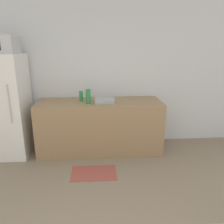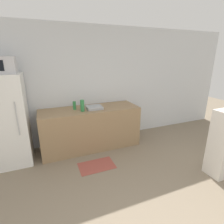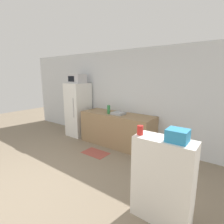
{
  "view_description": "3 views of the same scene",
  "coord_description": "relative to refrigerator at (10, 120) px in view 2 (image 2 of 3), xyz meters",
  "views": [
    {
      "loc": [
        0.02,
        -0.92,
        1.76
      ],
      "look_at": [
        0.23,
        1.9,
        0.93
      ],
      "focal_mm": 35.0,
      "sensor_mm": 36.0,
      "label": 1
    },
    {
      "loc": [
        -0.83,
        -0.8,
        1.94
      ],
      "look_at": [
        0.25,
        1.85,
        1.03
      ],
      "focal_mm": 28.0,
      "sensor_mm": 36.0,
      "label": 2
    },
    {
      "loc": [
        2.72,
        -1.13,
        1.91
      ],
      "look_at": [
        0.52,
        1.84,
        1.13
      ],
      "focal_mm": 28.0,
      "sensor_mm": 36.0,
      "label": 3
    }
  ],
  "objects": [
    {
      "name": "wall_back",
      "position": [
        1.42,
        0.41,
        0.46
      ],
      "size": [
        8.0,
        0.06,
        2.6
      ],
      "primitive_type": "cube",
      "color": "silver",
      "rests_on": "ground_plane"
    },
    {
      "name": "refrigerator",
      "position": [
        0.0,
        0.0,
        0.0
      ],
      "size": [
        0.59,
        0.7,
        1.67
      ],
      "color": "white",
      "rests_on": "ground_plane"
    },
    {
      "name": "microwave",
      "position": [
        -0.0,
        -0.0,
        0.97
      ],
      "size": [
        0.48,
        0.41,
        0.28
      ],
      "color": "#BCBCC1",
      "rests_on": "refrigerator"
    },
    {
      "name": "counter",
      "position": [
        1.5,
        0.02,
        -0.39
      ],
      "size": [
        2.09,
        0.71,
        0.89
      ],
      "primitive_type": "cube",
      "color": "#937551",
      "rests_on": "ground_plane"
    },
    {
      "name": "sink_basin",
      "position": [
        1.58,
        -0.03,
        0.08
      ],
      "size": [
        0.32,
        0.3,
        0.06
      ],
      "primitive_type": "cube",
      "color": "#9EA3A8",
      "rests_on": "counter"
    },
    {
      "name": "bottle_tall",
      "position": [
        1.31,
        -0.11,
        0.17
      ],
      "size": [
        0.08,
        0.08,
        0.23
      ],
      "primitive_type": "cylinder",
      "color": "#2D7F42",
      "rests_on": "counter"
    },
    {
      "name": "bottle_short",
      "position": [
        1.18,
        0.07,
        0.14
      ],
      "size": [
        0.06,
        0.06,
        0.17
      ],
      "primitive_type": "cylinder",
      "color": "#2D7F42",
      "rests_on": "counter"
    },
    {
      "name": "kitchen_rug",
      "position": [
        1.38,
        -0.76,
        -0.83
      ],
      "size": [
        0.66,
        0.42,
        0.01
      ],
      "primitive_type": "cube",
      "color": "#99473D",
      "rests_on": "ground_plane"
    }
  ]
}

